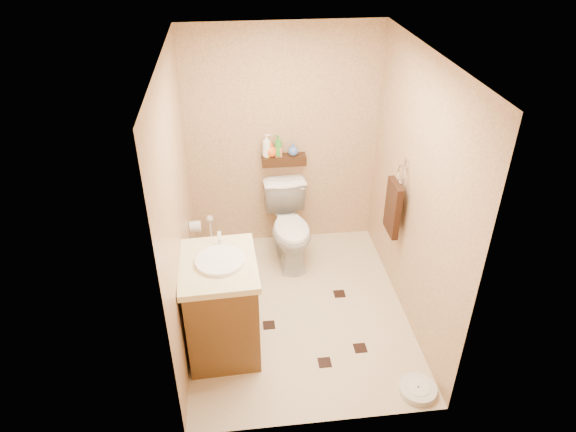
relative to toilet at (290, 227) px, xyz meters
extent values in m
plane|color=beige|center=(-0.03, -0.83, -0.41)|extent=(2.50, 2.50, 0.00)
cube|color=tan|center=(-0.03, 0.42, 0.79)|extent=(2.00, 0.04, 2.40)
cube|color=tan|center=(-0.03, -2.08, 0.79)|extent=(2.00, 0.04, 2.40)
cube|color=tan|center=(-1.03, -0.83, 0.79)|extent=(0.04, 2.50, 2.40)
cube|color=tan|center=(0.97, -0.83, 0.79)|extent=(0.04, 2.50, 2.40)
cube|color=silver|center=(-0.03, -0.83, 1.99)|extent=(2.00, 2.50, 0.02)
cube|color=#371C0F|center=(-0.03, 0.34, 0.61)|extent=(0.46, 0.14, 0.10)
cube|color=black|center=(-0.32, -1.02, -0.40)|extent=(0.11, 0.11, 0.01)
cube|color=black|center=(0.41, -0.66, -0.40)|extent=(0.11, 0.11, 0.01)
cube|color=black|center=(0.11, -1.52, -0.40)|extent=(0.11, 0.11, 0.01)
cube|color=black|center=(-0.50, -0.41, -0.40)|extent=(0.11, 0.11, 0.01)
cube|color=black|center=(0.45, -1.39, -0.40)|extent=(0.11, 0.11, 0.01)
cube|color=black|center=(-0.03, -0.23, -0.40)|extent=(0.11, 0.11, 0.01)
imported|color=white|center=(0.00, 0.00, 0.00)|extent=(0.51, 0.83, 0.81)
cube|color=brown|center=(-0.73, -1.21, 0.02)|extent=(0.60, 0.72, 0.85)
cube|color=#FAECB5|center=(-0.73, -1.21, 0.48)|extent=(0.64, 0.77, 0.05)
cylinder|color=white|center=(-0.70, -1.21, 0.51)|extent=(0.39, 0.39, 0.05)
cylinder|color=silver|center=(-0.70, -0.97, 0.58)|extent=(0.03, 0.03, 0.13)
cylinder|color=silver|center=(0.79, -1.90, -0.38)|extent=(0.30, 0.30, 0.05)
cylinder|color=white|center=(0.79, -1.90, -0.35)|extent=(0.18, 0.18, 0.01)
cylinder|color=#1A6B5E|center=(-0.85, 0.24, -0.35)|extent=(0.10, 0.10, 0.11)
cylinder|color=silver|center=(-0.85, 0.24, -0.14)|extent=(0.02, 0.02, 0.32)
sphere|color=silver|center=(-0.85, 0.24, 0.01)|extent=(0.08, 0.08, 0.08)
cube|color=silver|center=(0.96, -0.58, 0.97)|extent=(0.03, 0.06, 0.08)
torus|color=silver|center=(0.92, -0.58, 0.85)|extent=(0.02, 0.19, 0.19)
cube|color=#361E10|center=(0.88, -0.58, 0.51)|extent=(0.06, 0.30, 0.52)
cylinder|color=silver|center=(-0.97, -0.18, 0.19)|extent=(0.11, 0.11, 0.11)
cylinder|color=silver|center=(-1.01, -0.18, 0.25)|extent=(0.04, 0.02, 0.02)
imported|color=white|center=(-0.21, 0.34, 0.79)|extent=(0.10, 0.10, 0.24)
imported|color=#FFF935|center=(-0.19, 0.34, 0.74)|extent=(0.09, 0.09, 0.15)
imported|color=orange|center=(-0.16, 0.34, 0.74)|extent=(0.16, 0.16, 0.16)
imported|color=green|center=(-0.09, 0.34, 0.78)|extent=(0.12, 0.12, 0.23)
imported|color=#D26946|center=(-0.08, 0.34, 0.74)|extent=(0.08, 0.08, 0.16)
imported|color=#496AB8|center=(0.07, 0.34, 0.73)|extent=(0.15, 0.15, 0.14)
camera|label=1|loc=(-0.55, -4.49, 2.95)|focal=32.00mm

